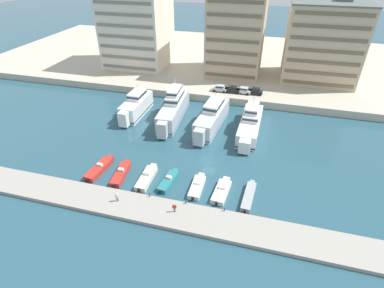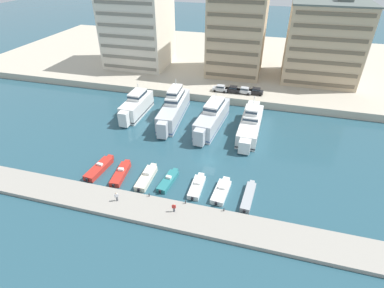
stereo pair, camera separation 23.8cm
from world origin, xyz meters
TOP-DOWN VIEW (x-y plane):
  - ground_plane at (0.00, 0.00)m, footprint 400.00×400.00m
  - quay_promenade at (0.00, 61.19)m, footprint 180.00×70.00m
  - pier_dock at (0.00, -15.85)m, footprint 120.00×5.74m
  - yacht_white_far_left at (-21.90, 14.59)m, footprint 4.10×14.90m
  - yacht_silver_left at (-12.22, 15.07)m, footprint 5.06×20.63m
  - yacht_silver_mid_left at (-2.37, 13.40)m, footprint 5.61×18.87m
  - yacht_white_center_left at (6.50, 13.41)m, footprint 4.59×18.93m
  - motorboat_red_far_left at (-19.26, -8.48)m, footprint 2.60×7.97m
  - motorboat_red_left at (-14.68, -8.79)m, footprint 2.51×7.60m
  - motorboat_cream_mid_left at (-9.63, -8.65)m, footprint 2.10×7.66m
  - motorboat_teal_center_left at (-5.61, -8.35)m, footprint 2.37×6.87m
  - motorboat_white_center at (-0.24, -8.55)m, footprint 2.00×6.89m
  - motorboat_white_center_right at (4.09, -8.58)m, footprint 2.68×7.12m
  - motorboat_grey_mid_right at (8.69, -8.66)m, footprint 2.01×7.86m
  - car_silver_far_left at (-3.59, 29.82)m, footprint 4.15×2.02m
  - car_black_left at (-0.16, 29.97)m, footprint 4.12×1.97m
  - car_silver_mid_left at (2.93, 30.06)m, footprint 4.24×2.23m
  - car_black_center_left at (6.00, 30.42)m, footprint 4.20×2.12m
  - apartment_block_far_left at (-34.29, 46.04)m, footprint 19.93×17.65m
  - apartment_block_left at (-2.25, 46.29)m, footprint 16.36×16.41m
  - apartment_block_mid_left at (22.42, 46.94)m, footprint 20.67×16.93m
  - pedestrian_near_edge at (-11.84, -15.62)m, footprint 0.57×0.45m
  - pedestrian_mid_deck at (-2.15, -15.44)m, footprint 0.61×0.33m
  - bollard_west at (-7.20, -13.23)m, footprint 0.20×0.20m
  - bollard_west_mid at (-0.93, -13.23)m, footprint 0.20×0.20m
  - bollard_east_mid at (5.35, -13.23)m, footprint 0.20×0.20m

SIDE VIEW (x-z plane):
  - ground_plane at x=0.00m, z-range 0.00..0.00m
  - pier_dock at x=0.00m, z-range 0.00..0.68m
  - motorboat_teal_center_left at x=-5.61m, z-range -0.19..1.06m
  - motorboat_white_center at x=-0.24m, z-range -0.17..1.10m
  - motorboat_grey_mid_right at x=8.69m, z-range 0.00..0.92m
  - motorboat_white_center_right at x=4.09m, z-range -0.18..1.10m
  - motorboat_red_left at x=-14.68m, z-range -0.21..1.22m
  - motorboat_cream_mid_left at x=-9.63m, z-range -0.25..1.30m
  - motorboat_red_far_left at x=-19.26m, z-range -0.17..1.26m
  - quay_promenade at x=0.00m, z-range 0.00..2.00m
  - bollard_west at x=-7.20m, z-range 0.70..1.31m
  - bollard_west_mid at x=-0.93m, z-range 0.70..1.31m
  - bollard_east_mid at x=5.35m, z-range 0.70..1.31m
  - pedestrian_mid_deck at x=-2.15m, z-range 0.83..2.46m
  - pedestrian_near_edge at x=-11.84m, z-range 0.84..2.56m
  - yacht_white_center_left at x=6.50m, z-range -1.74..6.08m
  - yacht_white_far_left at x=-21.90m, z-range -1.37..6.09m
  - yacht_silver_mid_left at x=-2.37m, z-range -1.40..6.24m
  - yacht_silver_left at x=-12.22m, z-range -1.82..7.35m
  - car_silver_far_left at x=-3.59m, z-range 2.08..3.88m
  - car_black_left at x=-0.16m, z-range 2.08..3.88m
  - car_silver_mid_left at x=2.93m, z-range 2.08..3.88m
  - car_black_center_left at x=6.00m, z-range 2.08..3.88m
  - apartment_block_mid_left at x=22.42m, z-range 1.04..24.66m
  - apartment_block_far_left at x=-34.29m, z-range 1.04..28.50m
  - apartment_block_left at x=-2.25m, z-range 1.05..30.10m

